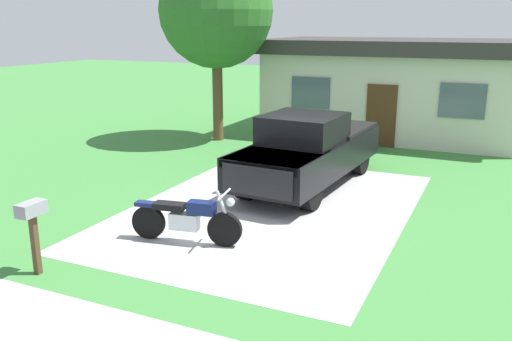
{
  "coord_description": "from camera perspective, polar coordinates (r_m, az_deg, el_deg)",
  "views": [
    {
      "loc": [
        4.54,
        -10.8,
        4.05
      ],
      "look_at": [
        -0.31,
        -0.17,
        0.9
      ],
      "focal_mm": 38.27,
      "sensor_mm": 36.0,
      "label": 1
    }
  ],
  "objects": [
    {
      "name": "driveway_pad",
      "position": [
        12.39,
        1.66,
        -3.98
      ],
      "size": [
        5.89,
        8.3,
        0.01
      ],
      "primitive_type": "cube",
      "color": "#A8A8A8",
      "rests_on": "ground"
    },
    {
      "name": "pickup_truck",
      "position": [
        14.06,
        5.64,
        2.29
      ],
      "size": [
        2.38,
        5.74,
        1.9
      ],
      "color": "black",
      "rests_on": "ground"
    },
    {
      "name": "neighbor_house",
      "position": [
        21.27,
        14.49,
        8.52
      ],
      "size": [
        9.6,
        5.6,
        3.5
      ],
      "color": "beige",
      "rests_on": "ground"
    },
    {
      "name": "ground_plane",
      "position": [
        12.39,
        1.66,
        -3.99
      ],
      "size": [
        80.0,
        80.0,
        0.0
      ],
      "primitive_type": "plane",
      "color": "#3D7F3B"
    },
    {
      "name": "motorcycle",
      "position": [
        10.47,
        -7.27,
        -5.03
      ],
      "size": [
        2.2,
        0.75,
        1.09
      ],
      "color": "black",
      "rests_on": "ground"
    },
    {
      "name": "shade_tree",
      "position": [
        19.37,
        -4.19,
        16.3
      ],
      "size": [
        3.92,
        3.92,
        6.45
      ],
      "color": "brown",
      "rests_on": "ground"
    },
    {
      "name": "mailbox",
      "position": [
        9.64,
        -22.34,
        -4.67
      ],
      "size": [
        0.26,
        0.48,
        1.26
      ],
      "color": "#4C3823",
      "rests_on": "ground"
    }
  ]
}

